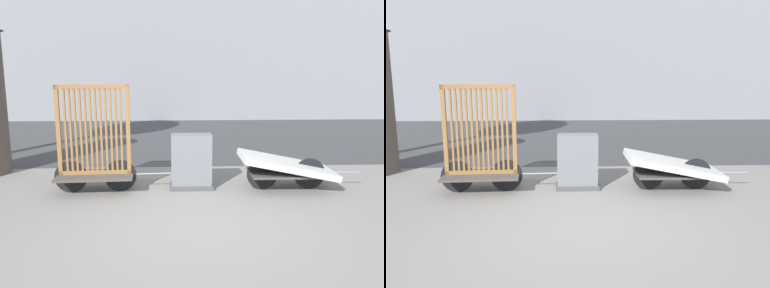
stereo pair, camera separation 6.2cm
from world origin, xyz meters
The scene contains 5 objects.
ground_plane centered at (0.00, 0.00, 0.00)m, with size 60.00×60.00×0.00m, color gray.
road_strip centered at (0.00, 7.72, 0.00)m, with size 56.00×8.65×0.01m.
bike_cart_with_bedframe centered at (-1.71, 1.64, 0.69)m, with size 2.08×0.83×1.90m.
bike_cart_with_mattress centered at (1.72, 1.64, 0.42)m, with size 2.22×0.99×0.69m.
utility_cabinet centered at (-0.01, 1.78, 0.46)m, with size 0.79×0.42×1.01m.
Camera 1 is at (-0.30, -4.88, 2.08)m, focal length 35.00 mm.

